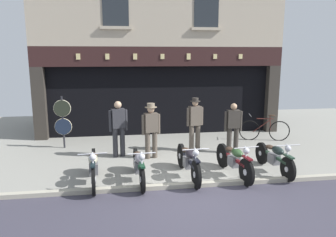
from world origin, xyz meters
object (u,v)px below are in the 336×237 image
(shopkeeper_center, at_px, (151,128))
(advert_board_near, at_px, (202,86))
(tyre_sign_pole, at_px, (63,118))
(motorcycle_center_left, at_px, (139,165))
(motorcycle_left, at_px, (94,166))
(motorcycle_center_right, at_px, (234,160))
(assistant_far_right, at_px, (233,126))
(motorcycle_right, at_px, (275,157))
(motorcycle_center, at_px, (188,161))
(salesman_right, at_px, (195,122))
(salesman_left, at_px, (118,126))
(leaning_bicycle, at_px, (265,130))

(shopkeeper_center, relative_size, advert_board_near, 1.62)
(tyre_sign_pole, bearing_deg, motorcycle_center_left, -55.51)
(motorcycle_left, relative_size, tyre_sign_pole, 1.15)
(motorcycle_center_right, height_order, tyre_sign_pole, tyre_sign_pole)
(assistant_far_right, bearing_deg, motorcycle_right, 107.30)
(tyre_sign_pole, height_order, advert_board_near, advert_board_near)
(motorcycle_center_right, bearing_deg, motorcycle_left, -6.33)
(motorcycle_center, bearing_deg, tyre_sign_pole, -45.23)
(motorcycle_left, height_order, salesman_right, salesman_right)
(shopkeeper_center, distance_m, advert_board_near, 3.90)
(motorcycle_center_left, xyz_separation_m, motorcycle_center, (1.23, 0.08, 0.02))
(motorcycle_center, distance_m, salesman_left, 2.67)
(salesman_right, bearing_deg, motorcycle_center, 60.42)
(motorcycle_left, bearing_deg, motorcycle_center_left, 176.10)
(motorcycle_left, height_order, salesman_left, salesman_left)
(motorcycle_left, height_order, motorcycle_center, motorcycle_left)
(assistant_far_right, xyz_separation_m, tyre_sign_pole, (-5.28, 1.35, 0.14))
(assistant_far_right, bearing_deg, salesman_left, -0.18)
(motorcycle_center_right, xyz_separation_m, salesman_right, (-0.47, 2.32, 0.51))
(motorcycle_right, height_order, assistant_far_right, assistant_far_right)
(motorcycle_center_left, height_order, motorcycle_right, motorcycle_center_left)
(tyre_sign_pole, bearing_deg, advert_board_near, 16.81)
(motorcycle_center_right, height_order, assistant_far_right, assistant_far_right)
(motorcycle_left, relative_size, motorcycle_right, 1.01)
(motorcycle_center_left, relative_size, salesman_left, 1.19)
(motorcycle_center, height_order, motorcycle_center_right, motorcycle_center)
(motorcycle_center, xyz_separation_m, advert_board_near, (1.53, 4.71, 1.41))
(motorcycle_center_left, bearing_deg, motorcycle_center_right, 177.22)
(shopkeeper_center, xyz_separation_m, advert_board_near, (2.29, 3.02, 0.92))
(motorcycle_left, bearing_deg, motorcycle_right, 177.65)
(tyre_sign_pole, bearing_deg, motorcycle_center, -42.58)
(motorcycle_right, bearing_deg, advert_board_near, -83.75)
(motorcycle_left, bearing_deg, shopkeeper_center, -134.65)
(tyre_sign_pole, height_order, leaning_bicycle, tyre_sign_pole)
(assistant_far_right, bearing_deg, leaning_bicycle, -139.77)
(motorcycle_left, distance_m, motorcycle_center_right, 3.45)
(salesman_right, relative_size, advert_board_near, 1.68)
(motorcycle_center_left, height_order, salesman_right, salesman_right)
(motorcycle_right, relative_size, shopkeeper_center, 1.18)
(leaning_bicycle, bearing_deg, salesman_left, 116.59)
(motorcycle_left, distance_m, shopkeeper_center, 2.39)
(motorcycle_center_left, xyz_separation_m, leaning_bicycle, (4.68, 3.22, -0.03))
(motorcycle_center, bearing_deg, salesman_left, -52.27)
(motorcycle_center_right, xyz_separation_m, tyre_sign_pole, (-4.64, 3.27, 0.57))
(leaning_bicycle, bearing_deg, salesman_right, 121.89)
(leaning_bicycle, bearing_deg, motorcycle_center_right, 158.55)
(motorcycle_center, height_order, salesman_right, salesman_right)
(salesman_left, distance_m, assistant_far_right, 3.50)
(shopkeeper_center, height_order, salesman_right, salesman_right)
(salesman_right, height_order, tyre_sign_pole, tyre_sign_pole)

